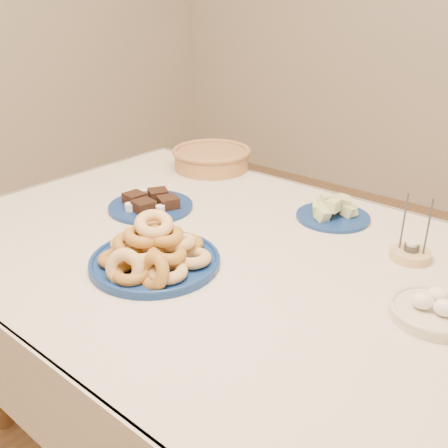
{
  "coord_description": "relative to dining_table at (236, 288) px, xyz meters",
  "views": [
    {
      "loc": [
        0.71,
        -0.9,
        1.36
      ],
      "look_at": [
        0.0,
        -0.05,
        0.85
      ],
      "focal_mm": 40.0,
      "sensor_mm": 36.0,
      "label": 1
    }
  ],
  "objects": [
    {
      "name": "egg_bowl",
      "position": [
        0.49,
        0.04,
        0.13
      ],
      "size": [
        0.23,
        0.23,
        0.06
      ],
      "rotation": [
        0.0,
        0.0,
        0.33
      ],
      "color": "beige",
      "rests_on": "dining_table"
    },
    {
      "name": "candle_holder",
      "position": [
        0.36,
        0.26,
        0.12
      ],
      "size": [
        0.11,
        0.11,
        0.17
      ],
      "rotation": [
        0.0,
        0.0,
        0.1
      ],
      "color": "tan",
      "rests_on": "dining_table"
    },
    {
      "name": "donut_platter",
      "position": [
        -0.11,
        -0.19,
        0.14
      ],
      "size": [
        0.41,
        0.41,
        0.15
      ],
      "rotation": [
        0.0,
        0.0,
        0.32
      ],
      "color": "navy",
      "rests_on": "dining_table"
    },
    {
      "name": "dining_table",
      "position": [
        0.0,
        0.0,
        0.0
      ],
      "size": [
        1.71,
        1.11,
        0.75
      ],
      "color": "brown",
      "rests_on": "ground"
    },
    {
      "name": "melon_plate",
      "position": [
        0.08,
        0.36,
        0.13
      ],
      "size": [
        0.25,
        0.25,
        0.08
      ],
      "rotation": [
        0.0,
        0.0,
        0.17
      ],
      "color": "navy",
      "rests_on": "dining_table"
    },
    {
      "name": "brownie_plate",
      "position": [
        -0.39,
        0.06,
        0.12
      ],
      "size": [
        0.31,
        0.31,
        0.05
      ],
      "rotation": [
        0.0,
        0.0,
        -0.19
      ],
      "color": "navy",
      "rests_on": "dining_table"
    },
    {
      "name": "wicker_basket",
      "position": [
        -0.5,
        0.48,
        0.15
      ],
      "size": [
        0.37,
        0.37,
        0.08
      ],
      "rotation": [
        0.0,
        0.0,
        -0.25
      ],
      "color": "#95653B",
      "rests_on": "dining_table"
    }
  ]
}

